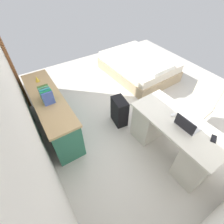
# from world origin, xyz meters

# --- Properties ---
(ground_plane) EXTENTS (5.54, 5.54, 0.00)m
(ground_plane) POSITION_xyz_m (0.00, 0.00, 0.00)
(ground_plane) COLOR beige
(wall_back) EXTENTS (4.54, 0.10, 2.66)m
(wall_back) POSITION_xyz_m (0.00, 2.02, 1.33)
(wall_back) COLOR silver
(wall_back) RESTS_ON ground_plane
(door_wooden) EXTENTS (0.88, 0.05, 2.04)m
(door_wooden) POSITION_xyz_m (1.72, 1.94, 1.02)
(door_wooden) COLOR brown
(door_wooden) RESTS_ON ground_plane
(desk) EXTENTS (1.46, 0.71, 0.75)m
(desk) POSITION_xyz_m (-1.20, 0.17, 0.39)
(desk) COLOR silver
(desk) RESTS_ON ground_plane
(office_chair) EXTENTS (0.52, 0.52, 0.94)m
(office_chair) POSITION_xyz_m (-0.99, -0.66, 0.42)
(office_chair) COLOR black
(office_chair) RESTS_ON ground_plane
(credenza) EXTENTS (1.80, 0.48, 0.77)m
(credenza) POSITION_xyz_m (0.38, 1.63, 0.39)
(credenza) COLOR #2D7056
(credenza) RESTS_ON ground_plane
(bed) EXTENTS (1.96, 1.49, 0.58)m
(bed) POSITION_xyz_m (1.04, -0.93, 0.24)
(bed) COLOR tan
(bed) RESTS_ON ground_plane
(suitcase_black) EXTENTS (0.39, 0.27, 0.57)m
(suitcase_black) POSITION_xyz_m (-0.17, 0.51, 0.29)
(suitcase_black) COLOR black
(suitcase_black) RESTS_ON ground_plane
(laptop) EXTENTS (0.32, 0.23, 0.21)m
(laptop) POSITION_xyz_m (-1.31, 0.18, 0.80)
(laptop) COLOR #B7B7BC
(laptop) RESTS_ON desk
(computer_mouse) EXTENTS (0.06, 0.10, 0.03)m
(computer_mouse) POSITION_xyz_m (-1.05, 0.15, 0.76)
(computer_mouse) COLOR white
(computer_mouse) RESTS_ON desk
(cell_phone_near_laptop) EXTENTS (0.12, 0.15, 0.01)m
(cell_phone_near_laptop) POSITION_xyz_m (-1.65, 0.02, 0.75)
(cell_phone_near_laptop) COLOR black
(cell_phone_near_laptop) RESTS_ON desk
(book_row) EXTENTS (0.27, 0.17, 0.23)m
(book_row) POSITION_xyz_m (0.29, 1.64, 0.88)
(book_row) COLOR #465EB2
(book_row) RESTS_ON credenza
(figurine_small) EXTENTS (0.08, 0.08, 0.11)m
(figurine_small) POSITION_xyz_m (0.91, 1.64, 0.82)
(figurine_small) COLOR gold
(figurine_small) RESTS_ON credenza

